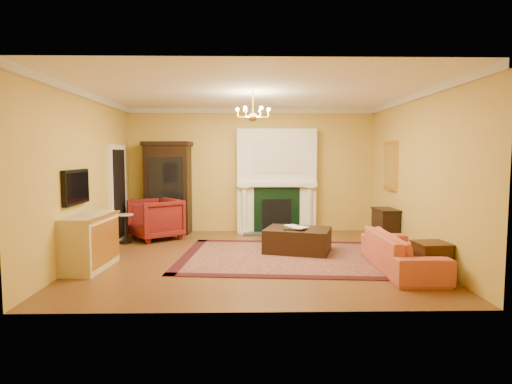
{
  "coord_description": "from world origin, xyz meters",
  "views": [
    {
      "loc": [
        -0.1,
        -7.73,
        1.88
      ],
      "look_at": [
        0.06,
        0.3,
        1.18
      ],
      "focal_mm": 30.0,
      "sensor_mm": 36.0,
      "label": 1
    }
  ],
  "objects_px": {
    "commode": "(88,242)",
    "console_table": "(386,228)",
    "china_cabinet": "(168,190)",
    "leather_ottoman": "(298,240)",
    "wingback_armchair": "(156,217)",
    "end_table": "(431,261)",
    "pedestal_table": "(125,226)",
    "coral_sofa": "(402,246)"
  },
  "relations": [
    {
      "from": "end_table",
      "to": "leather_ottoman",
      "type": "height_order",
      "value": "end_table"
    },
    {
      "from": "console_table",
      "to": "leather_ottoman",
      "type": "xyz_separation_m",
      "value": [
        -1.91,
        -0.63,
        -0.13
      ]
    },
    {
      "from": "wingback_armchair",
      "to": "end_table",
      "type": "distance_m",
      "value": 5.77
    },
    {
      "from": "commode",
      "to": "end_table",
      "type": "relative_size",
      "value": 2.31
    },
    {
      "from": "wingback_armchair",
      "to": "leather_ottoman",
      "type": "height_order",
      "value": "wingback_armchair"
    },
    {
      "from": "console_table",
      "to": "leather_ottoman",
      "type": "distance_m",
      "value": 2.02
    },
    {
      "from": "coral_sofa",
      "to": "console_table",
      "type": "distance_m",
      "value": 1.99
    },
    {
      "from": "wingback_armchair",
      "to": "leather_ottoman",
      "type": "relative_size",
      "value": 0.83
    },
    {
      "from": "pedestal_table",
      "to": "china_cabinet",
      "type": "bearing_deg",
      "value": 59.66
    },
    {
      "from": "china_cabinet",
      "to": "console_table",
      "type": "relative_size",
      "value": 2.85
    },
    {
      "from": "end_table",
      "to": "console_table",
      "type": "bearing_deg",
      "value": 88.55
    },
    {
      "from": "console_table",
      "to": "leather_ottoman",
      "type": "bearing_deg",
      "value": -164.78
    },
    {
      "from": "china_cabinet",
      "to": "coral_sofa",
      "type": "distance_m",
      "value": 5.62
    },
    {
      "from": "china_cabinet",
      "to": "commode",
      "type": "xyz_separation_m",
      "value": [
        -0.73,
        -3.21,
        -0.6
      ]
    },
    {
      "from": "china_cabinet",
      "to": "leather_ottoman",
      "type": "distance_m",
      "value": 3.64
    },
    {
      "from": "coral_sofa",
      "to": "leather_ottoman",
      "type": "xyz_separation_m",
      "value": [
        -1.55,
        1.33,
        -0.16
      ]
    },
    {
      "from": "pedestal_table",
      "to": "leather_ottoman",
      "type": "bearing_deg",
      "value": -14.2
    },
    {
      "from": "china_cabinet",
      "to": "console_table",
      "type": "height_order",
      "value": "china_cabinet"
    },
    {
      "from": "leather_ottoman",
      "to": "china_cabinet",
      "type": "bearing_deg",
      "value": 160.97
    },
    {
      "from": "pedestal_table",
      "to": "coral_sofa",
      "type": "xyz_separation_m",
      "value": [
        5.11,
        -2.23,
        0.04
      ]
    },
    {
      "from": "coral_sofa",
      "to": "pedestal_table",
      "type": "bearing_deg",
      "value": 66.84
    },
    {
      "from": "end_table",
      "to": "console_table",
      "type": "relative_size",
      "value": 0.71
    },
    {
      "from": "end_table",
      "to": "coral_sofa",
      "type": "bearing_deg",
      "value": 126.66
    },
    {
      "from": "pedestal_table",
      "to": "commode",
      "type": "xyz_separation_m",
      "value": [
        -0.03,
        -2.02,
        0.08
      ]
    },
    {
      "from": "commode",
      "to": "console_table",
      "type": "distance_m",
      "value": 5.78
    },
    {
      "from": "commode",
      "to": "end_table",
      "type": "bearing_deg",
      "value": -2.81
    },
    {
      "from": "end_table",
      "to": "pedestal_table",
      "type": "bearing_deg",
      "value": 154.03
    },
    {
      "from": "commode",
      "to": "leather_ottoman",
      "type": "height_order",
      "value": "commode"
    },
    {
      "from": "china_cabinet",
      "to": "commode",
      "type": "distance_m",
      "value": 3.34
    },
    {
      "from": "wingback_armchair",
      "to": "end_table",
      "type": "bearing_deg",
      "value": 20.82
    },
    {
      "from": "wingback_armchair",
      "to": "console_table",
      "type": "relative_size",
      "value": 1.36
    },
    {
      "from": "pedestal_table",
      "to": "wingback_armchair",
      "type": "bearing_deg",
      "value": 39.33
    },
    {
      "from": "coral_sofa",
      "to": "leather_ottoman",
      "type": "relative_size",
      "value": 1.72
    },
    {
      "from": "china_cabinet",
      "to": "end_table",
      "type": "xyz_separation_m",
      "value": [
        4.72,
        -3.83,
        -0.79
      ]
    },
    {
      "from": "console_table",
      "to": "china_cabinet",
      "type": "bearing_deg",
      "value": 159.95
    },
    {
      "from": "console_table",
      "to": "end_table",
      "type": "bearing_deg",
      "value": -94.53
    },
    {
      "from": "pedestal_table",
      "to": "coral_sofa",
      "type": "height_order",
      "value": "coral_sofa"
    },
    {
      "from": "wingback_armchair",
      "to": "commode",
      "type": "relative_size",
      "value": 0.83
    },
    {
      "from": "leather_ottoman",
      "to": "console_table",
      "type": "bearing_deg",
      "value": 35.34
    },
    {
      "from": "china_cabinet",
      "to": "wingback_armchair",
      "type": "height_order",
      "value": "china_cabinet"
    },
    {
      "from": "end_table",
      "to": "wingback_armchair",
      "type": "bearing_deg",
      "value": 147.6
    },
    {
      "from": "console_table",
      "to": "leather_ottoman",
      "type": "relative_size",
      "value": 0.61
    }
  ]
}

